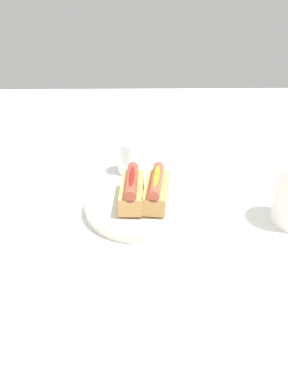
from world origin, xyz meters
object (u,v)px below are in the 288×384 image
(hotdog_front, at_px, (132,188))
(hotdog_back, at_px, (156,190))
(serving_bowl, at_px, (144,205))
(water_glass, at_px, (130,159))

(hotdog_front, xyz_separation_m, hotdog_back, (0.01, 0.05, 0.00))
(serving_bowl, bearing_deg, hotdog_back, 82.36)
(serving_bowl, distance_m, hotdog_back, 0.05)
(hotdog_back, height_order, water_glass, hotdog_back)
(hotdog_front, relative_size, water_glass, 1.69)
(hotdog_front, relative_size, hotdog_back, 0.98)
(hotdog_front, bearing_deg, hotdog_back, 82.36)
(serving_bowl, height_order, water_glass, water_glass)
(serving_bowl, distance_m, hotdog_front, 0.05)
(hotdog_back, bearing_deg, serving_bowl, -97.64)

